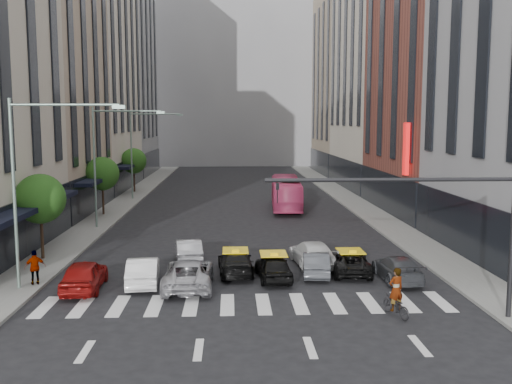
{
  "coord_description": "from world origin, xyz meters",
  "views": [
    {
      "loc": [
        -0.82,
        -23.03,
        8.07
      ],
      "look_at": [
        0.65,
        9.86,
        4.0
      ],
      "focal_mm": 40.0,
      "sensor_mm": 36.0,
      "label": 1
    }
  ],
  "objects": [
    {
      "name": "building_left_b",
      "position": [
        -17.0,
        28.0,
        12.0
      ],
      "size": [
        8.0,
        16.0,
        24.0
      ],
      "primitive_type": "cube",
      "color": "tan",
      "rests_on": "ground"
    },
    {
      "name": "car_row2_right",
      "position": [
        3.75,
        8.24,
        0.7
      ],
      "size": [
        2.45,
        4.98,
        1.39
      ],
      "primitive_type": "imported",
      "rotation": [
        0.0,
        0.0,
        3.25
      ],
      "color": "silver",
      "rests_on": "ground"
    },
    {
      "name": "building_left_c",
      "position": [
        -17.0,
        46.0,
        18.0
      ],
      "size": [
        8.0,
        20.0,
        36.0
      ],
      "primitive_type": "cube",
      "color": "beige",
      "rests_on": "ground"
    },
    {
      "name": "liberty_sign",
      "position": [
        12.6,
        20.0,
        6.0
      ],
      "size": [
        0.3,
        0.7,
        4.0
      ],
      "color": "red",
      "rests_on": "ground"
    },
    {
      "name": "sidewalk_left",
      "position": [
        -11.5,
        30.0,
        0.07
      ],
      "size": [
        3.0,
        96.0,
        0.15
      ],
      "primitive_type": "cube",
      "color": "slate",
      "rests_on": "ground"
    },
    {
      "name": "streetlamp_mid",
      "position": [
        -10.04,
        20.0,
        5.9
      ],
      "size": [
        5.38,
        0.25,
        9.0
      ],
      "color": "gray",
      "rests_on": "sidewalk_left"
    },
    {
      "name": "traffic_signal",
      "position": [
        7.69,
        -1.0,
        4.47
      ],
      "size": [
        10.1,
        0.2,
        6.0
      ],
      "color": "black",
      "rests_on": "ground"
    },
    {
      "name": "motorcycle",
      "position": [
        6.0,
        -0.37,
        0.47
      ],
      "size": [
        1.19,
        1.88,
        0.93
      ],
      "primitive_type": "imported",
      "rotation": [
        0.0,
        0.0,
        3.49
      ],
      "color": "black",
      "rests_on": "ground"
    },
    {
      "name": "car_silver",
      "position": [
        -2.9,
        4.2,
        0.7
      ],
      "size": [
        2.37,
        5.09,
        1.41
      ],
      "primitive_type": "imported",
      "rotation": [
        0.0,
        0.0,
        3.15
      ],
      "color": "#A6A5AB",
      "rests_on": "ground"
    },
    {
      "name": "streetlamp_far",
      "position": [
        -10.04,
        36.0,
        5.9
      ],
      "size": [
        5.38,
        0.25,
        9.0
      ],
      "color": "gray",
      "rests_on": "sidewalk_left"
    },
    {
      "name": "bus",
      "position": [
        4.32,
        29.28,
        1.49
      ],
      "size": [
        3.13,
        10.82,
        2.98
      ],
      "primitive_type": "imported",
      "rotation": [
        0.0,
        0.0,
        3.08
      ],
      "color": "#C63A68",
      "rests_on": "ground"
    },
    {
      "name": "car_row2_left",
      "position": [
        -3.29,
        9.47,
        0.67
      ],
      "size": [
        1.94,
        4.21,
        1.34
      ],
      "primitive_type": "imported",
      "rotation": [
        0.0,
        0.0,
        3.27
      ],
      "color": "#AEAFB4",
      "rests_on": "ground"
    },
    {
      "name": "car_white_front",
      "position": [
        -5.2,
        4.82,
        0.7
      ],
      "size": [
        1.86,
        4.36,
        1.4
      ],
      "primitive_type": "imported",
      "rotation": [
        0.0,
        0.0,
        3.23
      ],
      "color": "white",
      "rests_on": "ground"
    },
    {
      "name": "car_grey_mid",
      "position": [
        3.65,
        6.2,
        0.63
      ],
      "size": [
        1.72,
        3.93,
        1.26
      ],
      "primitive_type": "imported",
      "rotation": [
        0.0,
        0.0,
        3.04
      ],
      "color": "#44474C",
      "rests_on": "ground"
    },
    {
      "name": "building_right_c",
      "position": [
        17.0,
        46.0,
        20.0
      ],
      "size": [
        8.0,
        20.0,
        40.0
      ],
      "primitive_type": "cube",
      "color": "beige",
      "rests_on": "ground"
    },
    {
      "name": "building_right_b",
      "position": [
        17.0,
        27.0,
        13.0
      ],
      "size": [
        8.0,
        18.0,
        26.0
      ],
      "primitive_type": "cube",
      "color": "brown",
      "rests_on": "ground"
    },
    {
      "name": "taxi_center",
      "position": [
        1.34,
        5.4,
        0.67
      ],
      "size": [
        1.92,
        4.07,
        1.34
      ],
      "primitive_type": "imported",
      "rotation": [
        0.0,
        0.0,
        3.23
      ],
      "color": "black",
      "rests_on": "ground"
    },
    {
      "name": "building_far",
      "position": [
        0.0,
        85.0,
        18.0
      ],
      "size": [
        30.0,
        10.0,
        36.0
      ],
      "primitive_type": "cube",
      "color": "gray",
      "rests_on": "ground"
    },
    {
      "name": "tree_far",
      "position": [
        -11.8,
        42.0,
        3.65
      ],
      "size": [
        2.88,
        2.88,
        4.95
      ],
      "color": "black",
      "rests_on": "sidewalk_left"
    },
    {
      "name": "ground",
      "position": [
        0.0,
        0.0,
        0.0
      ],
      "size": [
        160.0,
        160.0,
        0.0
      ],
      "primitive_type": "plane",
      "color": "black",
      "rests_on": "ground"
    },
    {
      "name": "taxi_right",
      "position": [
        5.55,
        6.49,
        0.59
      ],
      "size": [
        2.37,
        4.45,
        1.19
      ],
      "primitive_type": "imported",
      "rotation": [
        0.0,
        0.0,
        3.05
      ],
      "color": "black",
      "rests_on": "ground"
    },
    {
      "name": "building_left_d",
      "position": [
        -17.0,
        65.0,
        15.0
      ],
      "size": [
        8.0,
        18.0,
        30.0
      ],
      "primitive_type": "cube",
      "color": "gray",
      "rests_on": "ground"
    },
    {
      "name": "pedestrian_far",
      "position": [
        -10.4,
        4.57,
        1.0
      ],
      "size": [
        1.08,
        0.81,
        1.71
      ],
      "primitive_type": "imported",
      "rotation": [
        0.0,
        0.0,
        3.59
      ],
      "color": "gray",
      "rests_on": "sidewalk_left"
    },
    {
      "name": "car_red",
      "position": [
        -7.89,
        4.0,
        0.74
      ],
      "size": [
        1.94,
        4.42,
        1.48
      ],
      "primitive_type": "imported",
      "rotation": [
        0.0,
        0.0,
        3.19
      ],
      "color": "maroon",
      "rests_on": "ground"
    },
    {
      "name": "streetlamp_near",
      "position": [
        -10.04,
        4.0,
        5.9
      ],
      "size": [
        5.38,
        0.25,
        9.0
      ],
      "color": "gray",
      "rests_on": "sidewalk_left"
    },
    {
      "name": "sidewalk_right",
      "position": [
        11.5,
        30.0,
        0.07
      ],
      "size": [
        3.0,
        96.0,
        0.15
      ],
      "primitive_type": "cube",
      "color": "slate",
      "rests_on": "ground"
    },
    {
      "name": "car_grey_curb",
      "position": [
        7.67,
        5.02,
        0.63
      ],
      "size": [
        1.88,
        4.41,
        1.27
      ],
      "primitive_type": "imported",
      "rotation": [
        0.0,
        0.0,
        3.17
      ],
      "color": "#3B3D42",
      "rests_on": "ground"
    },
    {
      "name": "building_right_d",
      "position": [
        17.0,
        65.0,
        14.0
      ],
      "size": [
        8.0,
        18.0,
        28.0
      ],
      "primitive_type": "cube",
      "color": "tan",
      "rests_on": "ground"
    },
    {
      "name": "rider",
      "position": [
        6.0,
        -0.37,
        1.85
      ],
      "size": [
        0.78,
        0.64,
        1.84
      ],
      "primitive_type": "imported",
      "rotation": [
        0.0,
        0.0,
        3.49
      ],
      "color": "gray",
      "rests_on": "motorcycle"
    },
    {
      "name": "tree_mid",
      "position": [
        -11.8,
        26.0,
        3.65
      ],
      "size": [
        2.88,
        2.88,
        4.95
      ],
      "color": "black",
      "rests_on": "sidewalk_left"
    },
    {
      "name": "taxi_left",
      "position": [
        -0.59,
        6.59,
        0.63
      ],
      "size": [
        2.03,
        4.46,
        1.27
      ],
      "primitive_type": "imported",
      "rotation": [
        0.0,
        0.0,
        3.2
      ],
      "color": "black",
      "rests_on": "ground"
    },
    {
      "name": "tree_near",
      "position": [
        -11.8,
        10.0,
        3.65
      ],
      "size": [
        2.88,
        2.88,
        4.95
      ],
      "color": "black",
      "rests_on": "sidewalk_left"
    }
  ]
}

